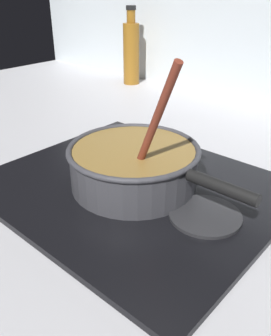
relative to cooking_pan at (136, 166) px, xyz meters
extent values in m
cube|color=#B7B7BC|center=(-0.01, -0.07, -0.08)|extent=(2.40, 1.60, 0.04)
cube|color=black|center=(0.00, 0.00, -0.05)|extent=(0.56, 0.48, 0.01)
torus|color=#592D0C|center=(0.00, 0.00, -0.04)|extent=(0.20, 0.20, 0.01)
cylinder|color=#262628|center=(0.16, 0.00, -0.04)|extent=(0.13, 0.13, 0.01)
cylinder|color=#38383D|center=(0.00, 0.00, -0.01)|extent=(0.25, 0.25, 0.08)
cylinder|color=olive|center=(0.00, 0.00, 0.00)|extent=(0.24, 0.24, 0.07)
torus|color=#38383D|center=(0.00, 0.00, 0.03)|extent=(0.26, 0.26, 0.01)
cylinder|color=black|center=(0.19, 0.00, 0.02)|extent=(0.13, 0.02, 0.02)
cylinder|color=#E5CC7A|center=(-0.07, -0.02, 0.02)|extent=(0.04, 0.04, 0.01)
cylinder|color=#E5CC7A|center=(-0.09, 0.01, 0.02)|extent=(0.03, 0.03, 0.01)
cylinder|color=beige|center=(-0.01, 0.01, 0.02)|extent=(0.03, 0.03, 0.01)
cylinder|color=#E5CC7A|center=(0.05, 0.03, 0.02)|extent=(0.04, 0.04, 0.01)
cylinder|color=beige|center=(0.06, -0.05, 0.02)|extent=(0.03, 0.03, 0.01)
cylinder|color=#EDD88C|center=(0.08, 0.00, 0.02)|extent=(0.03, 0.03, 0.01)
cylinder|color=beige|center=(-0.05, 0.01, 0.02)|extent=(0.03, 0.03, 0.01)
cylinder|color=#E5CC7A|center=(-0.04, -0.07, 0.02)|extent=(0.03, 0.03, 0.01)
cylinder|color=maroon|center=(0.07, -0.03, 0.12)|extent=(0.11, 0.04, 0.21)
cube|color=brown|center=(0.02, -0.02, 0.02)|extent=(0.05, 0.04, 0.01)
cylinder|color=#8C5919|center=(-0.58, 0.62, 0.06)|extent=(0.06, 0.06, 0.23)
cylinder|color=#8C5919|center=(-0.58, 0.62, 0.20)|extent=(0.03, 0.03, 0.05)
cylinder|color=black|center=(-0.58, 0.62, 0.23)|extent=(0.04, 0.04, 0.02)
camera|label=1|loc=(0.42, -0.47, 0.32)|focal=38.52mm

